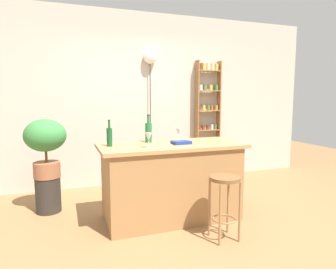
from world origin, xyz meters
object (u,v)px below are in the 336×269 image
pendant_globe_light (150,59)px  bottle_wine_red (109,136)px  bar_stool (225,193)px  potted_plant (45,142)px  plant_stool (48,194)px  wine_glass_left (178,132)px  spice_shelf (208,116)px  bottle_vinegar (149,132)px  cookbook (181,142)px  wine_glass_center (149,137)px

pendant_globe_light → bottle_wine_red: bearing=-121.4°
bottle_wine_red → pendant_globe_light: (0.90, 1.47, 1.05)m
bar_stool → potted_plant: (-1.71, 1.38, 0.42)m
potted_plant → plant_stool: bearing=0.0°
wine_glass_left → pendant_globe_light: pendant_globe_light is taller
spice_shelf → pendant_globe_light: size_ratio=0.94×
plant_stool → bottle_vinegar: size_ratio=1.33×
bar_stool → pendant_globe_light: 2.73m
plant_stool → bottle_wine_red: size_ratio=1.51×
cookbook → bottle_wine_red: bearing=167.8°
bar_stool → wine_glass_left: (-0.17, 0.84, 0.54)m
bottle_vinegar → cookbook: 0.42m
bottle_wine_red → wine_glass_left: bearing=6.0°
bar_stool → pendant_globe_light: bearing=93.1°
bottle_vinegar → wine_glass_left: bearing=-7.8°
potted_plant → wine_glass_left: 1.64m
spice_shelf → potted_plant: size_ratio=2.83×
plant_stool → wine_glass_center: wine_glass_center is taller
spice_shelf → plant_stool: spice_shelf is taller
pendant_globe_light → wine_glass_left: bearing=-92.0°
bar_stool → bottle_wine_red: 1.37m
bottle_wine_red → spice_shelf: bearing=36.5°
spice_shelf → wine_glass_center: size_ratio=12.56×
bottle_wine_red → wine_glass_left: bottle_wine_red is taller
bar_stool → bottle_wine_red: bottle_wine_red is taller
potted_plant → pendant_globe_light: 2.14m
plant_stool → wine_glass_left: 1.81m
bottle_vinegar → spice_shelf: bearing=41.7°
bottle_vinegar → cookbook: size_ratio=1.59×
pendant_globe_light → potted_plant: bearing=-152.1°
bottle_vinegar → wine_glass_center: bearing=-105.8°
spice_shelf → cookbook: bearing=-126.3°
bar_stool → bottle_wine_red: (-1.02, 0.75, 0.53)m
plant_stool → cookbook: cookbook is taller
potted_plant → cookbook: bearing=-26.4°
spice_shelf → plant_stool: size_ratio=4.64×
pendant_globe_light → bottle_vinegar: bearing=-107.3°
bar_stool → wine_glass_left: bearing=101.4°
plant_stool → potted_plant: size_ratio=0.61×
bar_stool → plant_stool: bar_stool is taller
bottle_vinegar → wine_glass_left: (0.37, -0.05, -0.01)m
bottle_vinegar → bar_stool: bearing=-58.9°
bottle_wine_red → wine_glass_center: bearing=-33.9°
spice_shelf → bottle_vinegar: bearing=-138.3°
spice_shelf → bottle_wine_red: spice_shelf is taller
wine_glass_center → cookbook: wine_glass_center is taller
spice_shelf → cookbook: spice_shelf is taller
bottle_vinegar → bottle_wine_red: bearing=-164.0°
spice_shelf → pendant_globe_light: 1.41m
bar_stool → wine_glass_center: wine_glass_center is taller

